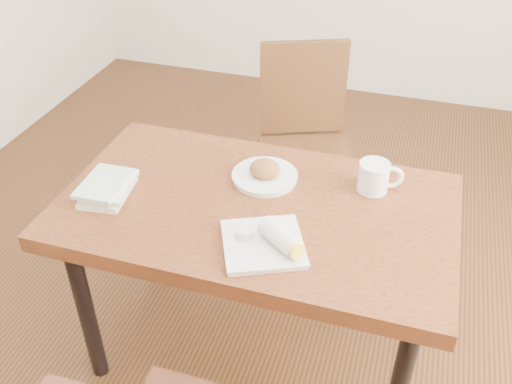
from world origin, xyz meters
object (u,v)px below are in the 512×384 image
(table, at_px, (256,224))
(plate_burrito, at_px, (268,242))
(coffee_mug, at_px, (375,176))
(plate_scone, at_px, (265,174))
(book_stack, at_px, (108,188))
(chair_far, at_px, (305,134))

(table, distance_m, plate_burrito, 0.25)
(table, distance_m, coffee_mug, 0.43)
(plate_scone, xyz_separation_m, plate_burrito, (0.11, -0.34, 0.00))
(table, height_order, book_stack, book_stack)
(plate_burrito, bearing_deg, chair_far, 96.75)
(plate_scone, bearing_deg, table, -84.58)
(table, height_order, coffee_mug, coffee_mug)
(coffee_mug, xyz_separation_m, book_stack, (-0.85, -0.30, -0.03))
(chair_far, height_order, book_stack, chair_far)
(chair_far, xyz_separation_m, plate_scone, (0.01, -0.69, 0.22))
(table, relative_size, plate_scone, 5.61)
(plate_burrito, bearing_deg, book_stack, 170.44)
(plate_scone, height_order, coffee_mug, coffee_mug)
(coffee_mug, relative_size, book_stack, 0.68)
(coffee_mug, bearing_deg, chair_far, 120.94)
(book_stack, bearing_deg, coffee_mug, 19.09)
(chair_far, distance_m, book_stack, 1.07)
(plate_burrito, height_order, book_stack, plate_burrito)
(coffee_mug, relative_size, plate_burrito, 0.49)
(table, relative_size, book_stack, 5.76)
(coffee_mug, xyz_separation_m, plate_burrito, (-0.26, -0.40, -0.03))
(book_stack, bearing_deg, table, 10.97)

